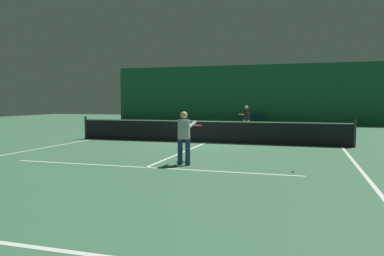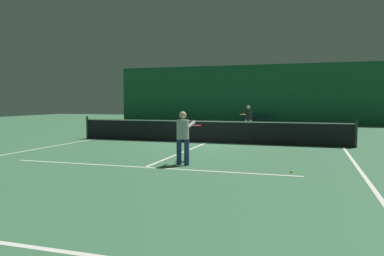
{
  "view_description": "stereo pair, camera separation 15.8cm",
  "coord_description": "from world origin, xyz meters",
  "px_view_note": "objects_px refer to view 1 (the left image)",
  "views": [
    {
      "loc": [
        4.07,
        -15.61,
        1.78
      ],
      "look_at": [
        0.35,
        -3.24,
        0.86
      ],
      "focal_mm": 35.0,
      "sensor_mm": 36.0,
      "label": 1
    },
    {
      "loc": [
        4.23,
        -15.56,
        1.78
      ],
      "look_at": [
        0.35,
        -3.24,
        0.86
      ],
      "focal_mm": 35.0,
      "sensor_mm": 36.0,
      "label": 2
    }
  ],
  "objects_px": {
    "courtside_chair_3": "(265,118)",
    "player_near": "(185,134)",
    "tennis_ball": "(293,171)",
    "courtside_chair_1": "(249,118)",
    "player_far": "(246,117)",
    "courtside_chair_2": "(257,118)",
    "tennis_net": "(206,131)",
    "courtside_chair_0": "(241,118)"
  },
  "relations": [
    {
      "from": "courtside_chair_3",
      "to": "player_near",
      "type": "bearing_deg",
      "value": -0.81
    },
    {
      "from": "player_near",
      "to": "courtside_chair_3",
      "type": "relative_size",
      "value": 1.79
    },
    {
      "from": "tennis_net",
      "to": "courtside_chair_1",
      "type": "height_order",
      "value": "tennis_net"
    },
    {
      "from": "player_near",
      "to": "player_far",
      "type": "bearing_deg",
      "value": 5.53
    },
    {
      "from": "courtside_chair_3",
      "to": "tennis_ball",
      "type": "relative_size",
      "value": 12.73
    },
    {
      "from": "player_near",
      "to": "courtside_chair_3",
      "type": "distance_m",
      "value": 19.43
    },
    {
      "from": "tennis_ball",
      "to": "courtside_chair_3",
      "type": "bearing_deg",
      "value": 97.73
    },
    {
      "from": "tennis_net",
      "to": "player_near",
      "type": "relative_size",
      "value": 7.98
    },
    {
      "from": "player_near",
      "to": "courtside_chair_0",
      "type": "bearing_deg",
      "value": 10.81
    },
    {
      "from": "tennis_net",
      "to": "courtside_chair_2",
      "type": "distance_m",
      "value": 13.75
    },
    {
      "from": "courtside_chair_3",
      "to": "tennis_ball",
      "type": "height_order",
      "value": "courtside_chair_3"
    },
    {
      "from": "tennis_net",
      "to": "courtside_chair_3",
      "type": "relative_size",
      "value": 14.29
    },
    {
      "from": "tennis_net",
      "to": "courtside_chair_2",
      "type": "xyz_separation_m",
      "value": [
        0.52,
        13.74,
        -0.03
      ]
    },
    {
      "from": "courtside_chair_2",
      "to": "tennis_ball",
      "type": "relative_size",
      "value": 12.73
    },
    {
      "from": "player_near",
      "to": "courtside_chair_1",
      "type": "relative_size",
      "value": 1.79
    },
    {
      "from": "player_far",
      "to": "courtside_chair_1",
      "type": "relative_size",
      "value": 1.85
    },
    {
      "from": "courtside_chair_1",
      "to": "courtside_chair_3",
      "type": "xyz_separation_m",
      "value": [
        1.25,
        0.0,
        0.0
      ]
    },
    {
      "from": "courtside_chair_1",
      "to": "tennis_ball",
      "type": "relative_size",
      "value": 12.73
    },
    {
      "from": "player_far",
      "to": "courtside_chair_0",
      "type": "relative_size",
      "value": 1.85
    },
    {
      "from": "tennis_net",
      "to": "player_far",
      "type": "distance_m",
      "value": 5.17
    },
    {
      "from": "player_near",
      "to": "courtside_chair_3",
      "type": "xyz_separation_m",
      "value": [
        0.27,
        19.43,
        -0.39
      ]
    },
    {
      "from": "player_near",
      "to": "courtside_chair_1",
      "type": "xyz_separation_m",
      "value": [
        -0.98,
        19.43,
        -0.39
      ]
    },
    {
      "from": "player_far",
      "to": "courtside_chair_3",
      "type": "height_order",
      "value": "player_far"
    },
    {
      "from": "player_near",
      "to": "player_far",
      "type": "height_order",
      "value": "player_far"
    },
    {
      "from": "courtside_chair_0",
      "to": "player_near",
      "type": "bearing_deg",
      "value": 4.72
    },
    {
      "from": "player_far",
      "to": "tennis_ball",
      "type": "height_order",
      "value": "player_far"
    },
    {
      "from": "tennis_net",
      "to": "courtside_chair_2",
      "type": "relative_size",
      "value": 14.29
    },
    {
      "from": "tennis_net",
      "to": "courtside_chair_1",
      "type": "distance_m",
      "value": 13.74
    },
    {
      "from": "player_far",
      "to": "tennis_net",
      "type": "bearing_deg",
      "value": -2.46
    },
    {
      "from": "courtside_chair_2",
      "to": "player_near",
      "type": "bearing_deg",
      "value": 1.04
    },
    {
      "from": "courtside_chair_2",
      "to": "courtside_chair_3",
      "type": "bearing_deg",
      "value": 90.0
    },
    {
      "from": "tennis_net",
      "to": "player_far",
      "type": "bearing_deg",
      "value": 79.13
    },
    {
      "from": "player_near",
      "to": "tennis_ball",
      "type": "bearing_deg",
      "value": -90.24
    },
    {
      "from": "tennis_net",
      "to": "player_near",
      "type": "bearing_deg",
      "value": -81.33
    },
    {
      "from": "tennis_net",
      "to": "player_near",
      "type": "height_order",
      "value": "player_near"
    },
    {
      "from": "tennis_ball",
      "to": "courtside_chair_1",
      "type": "bearing_deg",
      "value": 101.26
    },
    {
      "from": "courtside_chair_2",
      "to": "tennis_ball",
      "type": "height_order",
      "value": "courtside_chair_2"
    },
    {
      "from": "courtside_chair_1",
      "to": "player_far",
      "type": "bearing_deg",
      "value": 7.11
    },
    {
      "from": "tennis_net",
      "to": "courtside_chair_0",
      "type": "relative_size",
      "value": 14.29
    },
    {
      "from": "player_near",
      "to": "courtside_chair_0",
      "type": "distance_m",
      "value": 19.5
    },
    {
      "from": "player_near",
      "to": "player_far",
      "type": "xyz_separation_m",
      "value": [
        0.1,
        10.75,
        0.03
      ]
    },
    {
      "from": "courtside_chair_0",
      "to": "tennis_ball",
      "type": "height_order",
      "value": "courtside_chair_0"
    }
  ]
}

